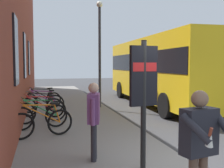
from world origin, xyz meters
The scene contains 14 objects.
ground centered at (6.00, -1.00, 0.00)m, with size 60.00×60.00×0.00m, color #38383A.
sidewalk_pavement centered at (8.00, 1.75, 0.06)m, with size 24.00×3.50×0.12m, color gray.
station_facade centered at (8.99, 3.80, 3.85)m, with size 22.00×0.65×7.72m.
bicycle_under_window centered at (2.70, 2.93, 0.51)m, with size 0.61×1.73×0.97m.
bicycle_nearest_sign centered at (3.71, 2.97, 0.51)m, with size 0.58×1.74×0.97m.
bicycle_mid_rack centered at (4.59, 2.93, 0.51)m, with size 0.62×1.73×0.97m.
bicycle_leaning_wall centered at (5.61, 2.92, 0.51)m, with size 0.72×1.68×0.97m.
bicycle_end_of_row centered at (6.58, 2.88, 0.51)m, with size 0.48×1.77×0.97m.
bicycle_by_door centered at (7.54, 2.90, 0.51)m, with size 0.58×1.74×0.97m.
transit_info_sign centered at (-0.09, 1.10, 1.72)m, with size 0.17×0.56×2.40m.
city_bus centered at (8.08, -3.00, 1.92)m, with size 10.56×2.86×3.35m.
pedestrian_crossing_street centered at (0.62, 1.89, 1.09)m, with size 0.59×0.34×1.60m.
tourist_with_hotdogs centered at (-1.73, 0.97, 1.13)m, with size 0.63×0.62×1.63m.
street_lamp centered at (7.44, 0.30, 3.00)m, with size 0.28×0.28×4.83m.
Camera 1 is at (-4.70, 2.91, 2.08)m, focal length 43.22 mm.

